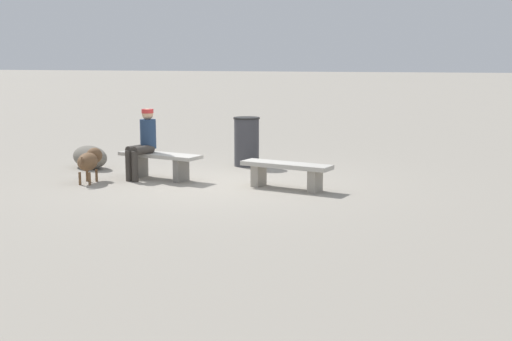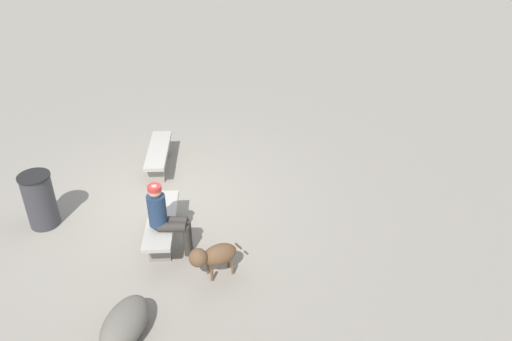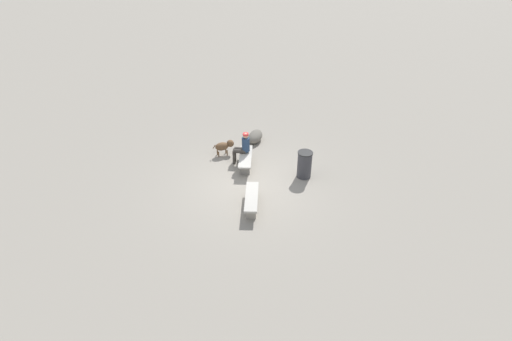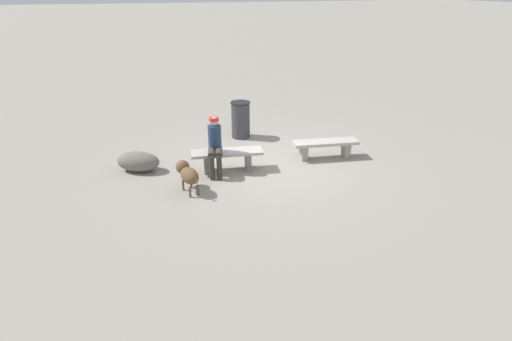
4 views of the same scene
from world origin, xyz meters
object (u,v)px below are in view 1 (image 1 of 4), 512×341
Objects in this scene: bench_left at (286,170)px; dog at (90,160)px; trash_bin at (247,142)px; bench_right at (160,161)px; boulder at (90,157)px; seated_person at (144,140)px.

bench_left is 1.93× the size of dog.
bench_left is at bearing -93.25° from dog.
bench_right is at bearing 64.04° from trash_bin.
trash_bin reaches higher than bench_left.
trash_bin is 1.02× the size of boulder.
seated_person is 1.00m from dog.
seated_person reaches higher than trash_bin.
boulder is at bearing -8.86° from seated_person.
bench_right is at bearing 7.74° from bench_left.
bench_right is at bearing -152.13° from seated_person.
bench_right is 1.30× the size of seated_person.
trash_bin is at bearing -106.31° from seated_person.
dog is at bearing 44.76° from bench_right.
trash_bin is (-1.21, -1.98, -0.21)m from seated_person.
bench_left is 3.41m from dog.
bench_right is 1.70× the size of boulder.
boulder is (1.57, -0.70, -0.48)m from seated_person.
bench_left is at bearing -166.34° from seated_person.
bench_left is 4.29m from boulder.
dog is (0.72, 0.61, -0.32)m from seated_person.
trash_bin is at bearing -44.15° from bench_left.
bench_left is at bearing 169.68° from boulder.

